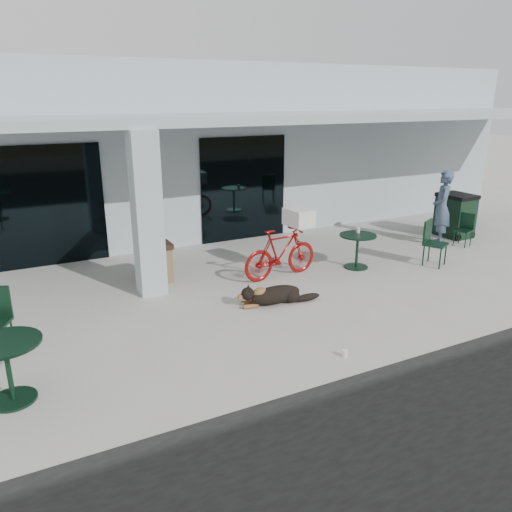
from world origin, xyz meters
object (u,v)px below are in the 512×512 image
wheeled_bin (455,215)px  bicycle (281,253)px  cafe_table_far (357,251)px  dog (276,294)px  person (442,208)px  trash_receptacle (160,262)px  cafe_chair_far_a (436,244)px  cafe_chair_far_b (463,230)px  cafe_table_near (9,372)px

wheeled_bin → bicycle: bearing=-174.4°
cafe_table_far → wheeled_bin: (4.01, 0.91, 0.20)m
dog → person: size_ratio=0.61×
person → trash_receptacle: bearing=-51.5°
cafe_chair_far_a → wheeled_bin: (2.34, 1.58, 0.07)m
bicycle → person: bearing=-92.1°
cafe_chair_far_b → wheeled_bin: 0.94m
trash_receptacle → bicycle: bearing=-20.9°
cafe_table_far → cafe_chair_far_a: (1.68, -0.67, 0.13)m
bicycle → cafe_table_far: size_ratio=2.19×
cafe_table_far → cafe_chair_far_b: bearing=2.3°
dog → cafe_chair_far_a: (4.29, 0.29, 0.32)m
dog → cafe_chair_far_b: bearing=19.3°
dog → trash_receptacle: bearing=135.9°
cafe_table_far → wheeled_bin: 4.12m
dog → cafe_chair_far_a: cafe_chair_far_a is taller
dog → cafe_table_far: (2.61, 0.96, 0.19)m
cafe_chair_far_b → trash_receptacle: size_ratio=1.00×
dog → trash_receptacle: 2.63m
cafe_table_near → wheeled_bin: bearing=15.4°
cafe_table_near → cafe_table_far: bearing=16.9°
cafe_chair_far_a → wheeled_bin: bearing=8.0°
cafe_table_near → dog: bearing=14.9°
wheeled_bin → cafe_table_near: bearing=-165.5°
bicycle → trash_receptacle: bicycle is taller
cafe_chair_far_a → dog: bearing=157.8°
cafe_table_far → wheeled_bin: wheeled_bin is taller
cafe_table_far → trash_receptacle: 4.33m
bicycle → dog: size_ratio=1.53×
bicycle → cafe_chair_far_a: (3.50, -0.91, -0.02)m
cafe_table_far → trash_receptacle: bearing=164.7°
cafe_chair_far_b → person: person is taller
dog → cafe_chair_far_b: 6.21m
bicycle → cafe_table_near: bearing=108.9°
cafe_table_near → wheeled_bin: 11.52m
cafe_chair_far_b → dog: bearing=-96.7°
cafe_chair_far_a → person: bearing=14.8°
trash_receptacle → wheeled_bin: 8.19m
dog → person: bearing=23.9°
cafe_table_near → cafe_chair_far_b: 10.84m
cafe_table_near → wheeled_bin: wheeled_bin is taller
cafe_table_far → person: size_ratio=0.43×
cafe_table_near → trash_receptacle: trash_receptacle is taller
cafe_chair_far_b → wheeled_bin: (0.51, 0.76, 0.17)m
wheeled_bin → cafe_chair_far_b: bearing=-124.7°
dog → cafe_chair_far_a: bearing=13.0°
cafe_chair_far_b → person: size_ratio=0.44×
cafe_table_near → cafe_chair_far_a: (8.77, 1.48, 0.10)m
wheeled_bin → trash_receptacle: bearing=177.5°
dog → cafe_chair_far_b: cafe_chair_far_b is taller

